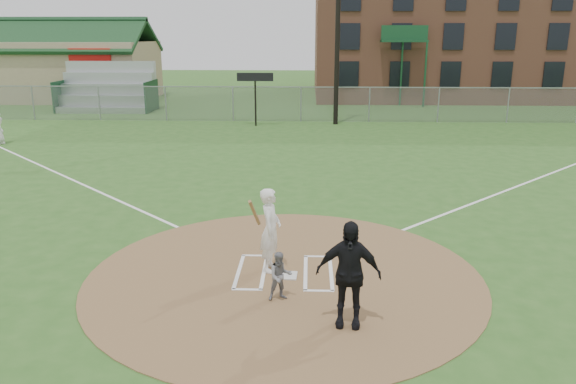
{
  "coord_description": "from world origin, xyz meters",
  "views": [
    {
      "loc": [
        0.49,
        -11.05,
        4.99
      ],
      "look_at": [
        0.0,
        2.0,
        1.3
      ],
      "focal_mm": 35.0,
      "sensor_mm": 36.0,
      "label": 1
    }
  ],
  "objects_px": {
    "catcher": "(280,276)",
    "home_plate": "(287,275)",
    "umpire": "(348,274)",
    "batter_at_plate": "(270,230)"
  },
  "relations": [
    {
      "from": "catcher",
      "to": "home_plate",
      "type": "bearing_deg",
      "value": 67.98
    },
    {
      "from": "umpire",
      "to": "batter_at_plate",
      "type": "height_order",
      "value": "umpire"
    },
    {
      "from": "catcher",
      "to": "batter_at_plate",
      "type": "xyz_separation_m",
      "value": [
        -0.28,
        1.4,
        0.44
      ]
    },
    {
      "from": "home_plate",
      "to": "umpire",
      "type": "bearing_deg",
      "value": -60.25
    },
    {
      "from": "catcher",
      "to": "umpire",
      "type": "height_order",
      "value": "umpire"
    },
    {
      "from": "home_plate",
      "to": "batter_at_plate",
      "type": "distance_m",
      "value": 1.03
    },
    {
      "from": "home_plate",
      "to": "batter_at_plate",
      "type": "relative_size",
      "value": 0.23
    },
    {
      "from": "home_plate",
      "to": "umpire",
      "type": "height_order",
      "value": "umpire"
    },
    {
      "from": "umpire",
      "to": "home_plate",
      "type": "bearing_deg",
      "value": 126.15
    },
    {
      "from": "catcher",
      "to": "batter_at_plate",
      "type": "height_order",
      "value": "batter_at_plate"
    }
  ]
}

